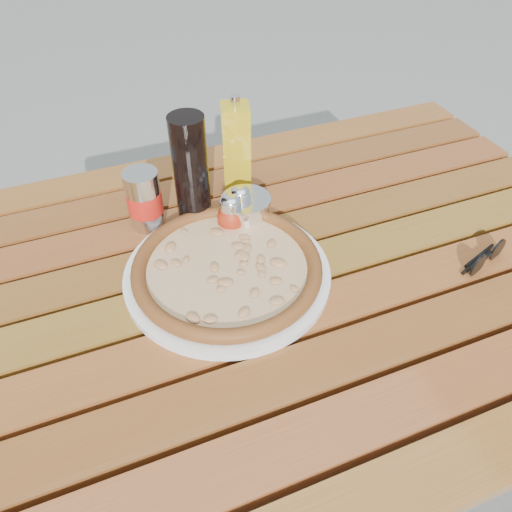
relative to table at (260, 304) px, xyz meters
name	(u,v)px	position (x,y,z in m)	size (l,w,h in m)	color
ground	(259,465)	(0.00, 0.00, -0.67)	(60.00, 60.00, 0.00)	slate
table	(260,304)	(0.00, 0.00, 0.00)	(1.40, 0.90, 0.75)	#35210C
plate	(227,273)	(-0.05, 0.02, 0.08)	(0.36, 0.36, 0.01)	white
pizza	(227,267)	(-0.05, 0.02, 0.10)	(0.41, 0.41, 0.03)	beige
pepper_shaker	(231,215)	(0.00, 0.13, 0.11)	(0.07, 0.07, 0.08)	red
oregano_shaker	(241,206)	(0.02, 0.16, 0.11)	(0.06, 0.06, 0.08)	#353A17
dark_bottle	(191,171)	(-0.06, 0.20, 0.19)	(0.07, 0.07, 0.22)	black
soda_can	(144,200)	(-0.15, 0.21, 0.13)	(0.09, 0.09, 0.12)	silver
olive_oil_cruet	(236,149)	(0.05, 0.26, 0.17)	(0.07, 0.07, 0.21)	#B89813
parmesan_tin	(246,210)	(0.03, 0.15, 0.11)	(0.12, 0.12, 0.07)	white
sunglasses	(486,258)	(0.39, -0.12, 0.09)	(0.11, 0.06, 0.04)	black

